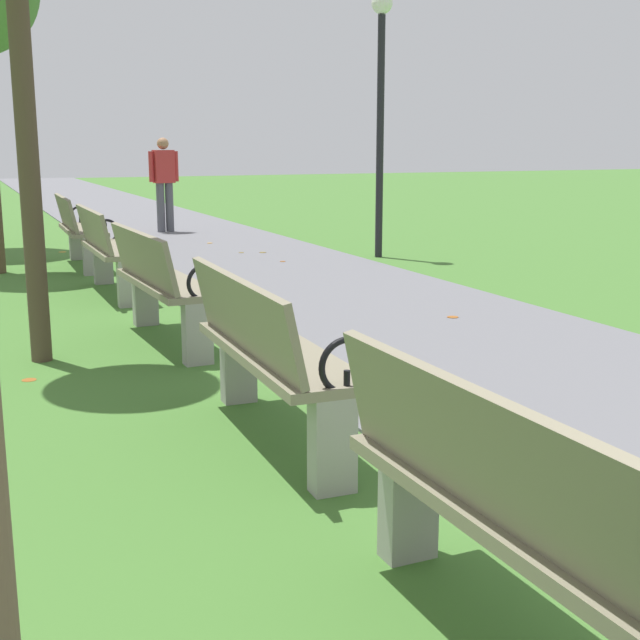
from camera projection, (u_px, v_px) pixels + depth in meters
name	position (u px, v px, depth m)	size (l,w,h in m)	color
paved_walkway	(137.00, 219.00, 17.53)	(3.13, 44.00, 0.02)	slate
park_bench_2	(521.00, 517.00, 2.47)	(0.49, 1.60, 0.90)	gray
park_bench_3	(268.00, 353.00, 4.40)	(0.51, 1.61, 0.90)	gray
park_bench_4	(161.00, 283.00, 6.60)	(0.53, 1.62, 0.90)	gray
park_bench_5	(108.00, 248.00, 8.73)	(0.48, 1.60, 0.90)	gray
park_bench_6	(78.00, 229.00, 10.69)	(0.50, 1.61, 0.90)	gray
pedestrian_walking	(164.00, 180.00, 14.68)	(0.53, 0.26, 1.62)	#4C4C56
lamp_post	(381.00, 85.00, 11.27)	(0.28, 0.28, 3.48)	black
scattered_leaves	(306.00, 359.00, 6.14)	(4.75, 12.76, 0.02)	#93511E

